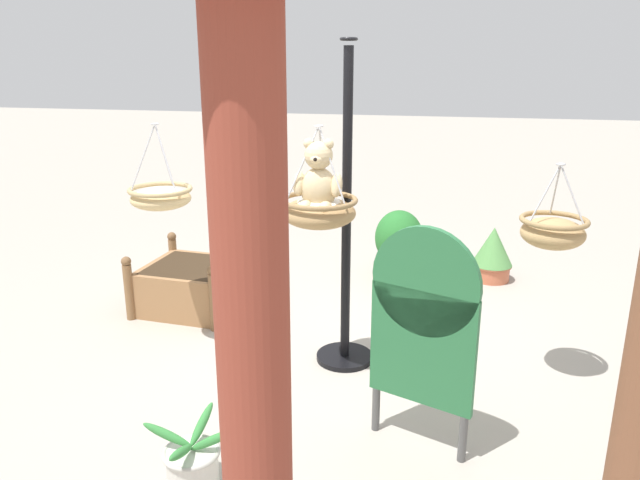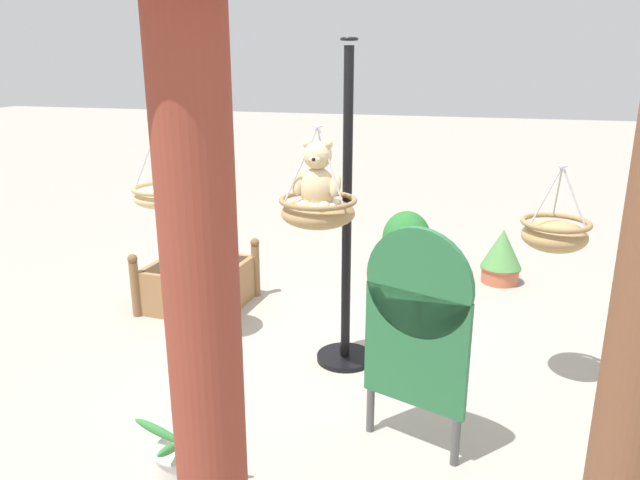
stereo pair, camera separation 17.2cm
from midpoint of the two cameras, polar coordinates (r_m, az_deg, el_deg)
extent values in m
plane|color=#A8A093|center=(4.88, 1.14, -10.94)|extent=(40.00, 40.00, 0.00)
cylinder|color=black|center=(4.41, 3.66, 2.39)|extent=(0.07, 0.07, 2.35)
cylinder|color=black|center=(4.84, 3.40, -10.96)|extent=(0.44, 0.44, 0.04)
torus|color=black|center=(4.27, 3.98, 18.34)|extent=(0.12, 0.12, 0.02)
ellipsoid|color=#A37F51|center=(4.19, 0.99, 2.55)|extent=(0.51, 0.51, 0.20)
torus|color=olive|center=(4.17, 1.00, 3.76)|extent=(0.54, 0.54, 0.04)
ellipsoid|color=silver|center=(4.19, 1.00, 2.81)|extent=(0.45, 0.45, 0.16)
cylinder|color=#B7B7BC|center=(4.09, -0.58, 7.10)|extent=(0.22, 0.13, 0.51)
cylinder|color=#B7B7BC|center=(4.04, 2.23, 6.97)|extent=(0.22, 0.13, 0.51)
cylinder|color=#B7B7BC|center=(4.23, 1.40, 7.44)|extent=(0.01, 0.25, 0.51)
torus|color=#B7B7BC|center=(4.09, 1.04, 10.66)|extent=(0.06, 0.06, 0.01)
ellipsoid|color=#D1B789|center=(4.14, 0.97, 4.85)|extent=(0.25, 0.21, 0.29)
sphere|color=#D1B789|center=(4.10, 0.99, 7.96)|extent=(0.20, 0.20, 0.19)
ellipsoid|color=beige|center=(4.04, 0.74, 7.61)|extent=(0.09, 0.07, 0.06)
sphere|color=black|center=(4.01, 0.64, 7.58)|extent=(0.03, 0.03, 0.03)
sphere|color=#D1B789|center=(4.07, 1.92, 8.99)|extent=(0.07, 0.07, 0.07)
sphere|color=#D1B789|center=(4.11, 0.07, 9.06)|extent=(0.07, 0.07, 0.07)
ellipsoid|color=#D1B789|center=(4.08, 2.66, 5.16)|extent=(0.08, 0.14, 0.19)
ellipsoid|color=#D1B789|center=(4.14, -0.89, 5.35)|extent=(0.08, 0.14, 0.19)
ellipsoid|color=#D1B789|center=(4.05, 1.54, 3.01)|extent=(0.09, 0.17, 0.09)
ellipsoid|color=#D1B789|center=(4.09, -0.32, 3.13)|extent=(0.09, 0.17, 0.09)
ellipsoid|color=tan|center=(4.37, 22.23, 0.33)|extent=(0.43, 0.43, 0.20)
torus|color=#97794E|center=(4.35, 22.37, 1.50)|extent=(0.46, 0.46, 0.04)
cylinder|color=#B7B7BC|center=(4.25, 21.59, 3.90)|extent=(0.19, 0.11, 0.39)
cylinder|color=#B7B7BC|center=(4.27, 23.86, 3.70)|extent=(0.19, 0.11, 0.39)
cylinder|color=#B7B7BC|center=(4.40, 22.50, 4.22)|extent=(0.01, 0.21, 0.39)
torus|color=#B7B7BC|center=(4.27, 22.94, 6.43)|extent=(0.06, 0.06, 0.01)
ellipsoid|color=tan|center=(4.84, -13.44, 3.92)|extent=(0.46, 0.46, 0.16)
torus|color=tan|center=(4.83, -13.50, 4.77)|extent=(0.49, 0.49, 0.04)
ellipsoid|color=silver|center=(4.84, -13.46, 4.15)|extent=(0.41, 0.41, 0.13)
cylinder|color=#B7B7BC|center=(4.78, -14.99, 7.57)|extent=(0.20, 0.12, 0.50)
cylinder|color=#B7B7BC|center=(4.69, -13.01, 7.54)|extent=(0.20, 0.12, 0.50)
cylinder|color=#B7B7BC|center=(4.87, -13.11, 7.88)|extent=(0.01, 0.22, 0.50)
torus|color=#B7B7BC|center=(4.75, -13.92, 10.61)|extent=(0.06, 0.06, 0.01)
cylinder|color=brown|center=(1.70, -6.98, -21.40)|extent=(0.18, 0.18, 2.46)
cube|color=#9E7047|center=(5.83, -10.54, -4.15)|extent=(0.88, 0.85, 0.42)
cube|color=#382819|center=(5.77, -10.64, -2.50)|extent=(0.77, 0.75, 0.06)
cylinder|color=brown|center=(5.30, -8.69, -5.66)|extent=(0.08, 0.08, 0.52)
cylinder|color=brown|center=(5.71, -16.15, -4.48)|extent=(0.08, 0.08, 0.52)
cylinder|color=brown|center=(5.97, -5.24, -2.90)|extent=(0.08, 0.08, 0.52)
cylinder|color=brown|center=(6.34, -12.13, -2.04)|extent=(0.08, 0.08, 0.52)
sphere|color=brown|center=(5.20, -8.84, -2.71)|extent=(0.09, 0.09, 0.09)
sphere|color=brown|center=(5.62, -16.39, -1.72)|extent=(0.09, 0.09, 0.09)
sphere|color=brown|center=(5.88, -5.32, -0.24)|extent=(0.09, 0.09, 0.09)
sphere|color=brown|center=(6.25, -12.30, 0.48)|extent=(0.09, 0.09, 0.09)
cylinder|color=beige|center=(3.63, -11.32, -20.06)|extent=(0.28, 0.28, 0.23)
torus|color=#BCB7AE|center=(3.57, -11.43, -18.70)|extent=(0.32, 0.32, 0.03)
cylinder|color=#382819|center=(3.57, -11.42, -18.77)|extent=(0.25, 0.25, 0.03)
ellipsoid|color=#38843D|center=(3.57, -13.57, -17.06)|extent=(0.29, 0.06, 0.16)
ellipsoid|color=#38843D|center=(3.42, -12.44, -18.64)|extent=(0.06, 0.29, 0.16)
ellipsoid|color=#38843D|center=(3.48, -9.46, -17.83)|extent=(0.28, 0.08, 0.18)
ellipsoid|color=#38843D|center=(3.61, -10.41, -16.39)|extent=(0.07, 0.29, 0.16)
cylinder|color=#BC6042|center=(6.44, 8.75, -3.12)|extent=(0.34, 0.34, 0.18)
torus|color=#A9573B|center=(6.41, 8.78, -2.43)|extent=(0.38, 0.38, 0.03)
cylinder|color=#382819|center=(6.41, 8.78, -2.47)|extent=(0.30, 0.30, 0.03)
ellipsoid|color=#28702D|center=(6.32, 8.90, 0.12)|extent=(0.50, 0.50, 0.58)
cylinder|color=#BC6042|center=(6.65, 17.27, -3.11)|extent=(0.38, 0.38, 0.17)
torus|color=#A9573B|center=(6.62, 17.33, -2.49)|extent=(0.42, 0.42, 0.03)
cylinder|color=#382819|center=(6.62, 17.33, -2.53)|extent=(0.33, 0.33, 0.03)
cone|color=#56934C|center=(6.56, 17.49, -0.74)|extent=(0.42, 0.42, 0.40)
cube|color=#286B3D|center=(3.61, 10.30, -10.08)|extent=(0.62, 0.27, 0.71)
cylinder|color=#286B3D|center=(3.45, 10.65, -4.05)|extent=(0.62, 0.27, 0.65)
cylinder|color=#4C4C4C|center=(3.78, 13.97, -17.95)|extent=(0.05, 0.05, 0.30)
cylinder|color=#4C4C4C|center=(3.98, 6.05, -15.59)|extent=(0.05, 0.05, 0.30)
camera|label=1|loc=(0.09, -88.88, 0.34)|focal=34.04mm
camera|label=2|loc=(0.09, 91.12, -0.34)|focal=34.04mm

